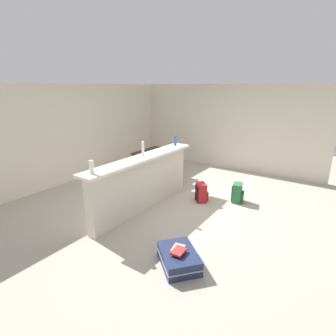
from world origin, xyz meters
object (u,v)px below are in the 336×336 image
at_px(dining_table, 155,154).
at_px(dining_chair_near_partition, 169,163).
at_px(backpack_green, 238,193).
at_px(bottle_blue, 175,140).
at_px(bottle_white, 91,167).
at_px(suitcase_flat_navy, 179,258).
at_px(backpack_red, 201,193).
at_px(bottle_clear, 143,149).
at_px(book_stack, 178,250).

bearing_deg(dining_table, dining_chair_near_partition, -99.65).
bearing_deg(dining_table, backpack_green, -97.28).
bearing_deg(bottle_blue, bottle_white, -178.94).
relative_size(bottle_blue, suitcase_flat_navy, 0.28).
bearing_deg(backpack_green, dining_table, 82.72).
bearing_deg(bottle_blue, backpack_red, -106.70).
xyz_separation_m(bottle_clear, backpack_green, (1.38, -1.50, -1.06)).
height_order(dining_table, suitcase_flat_navy, dining_table).
distance_m(suitcase_flat_navy, book_stack, 0.14).
xyz_separation_m(bottle_white, backpack_red, (2.25, -0.82, -1.02)).
bearing_deg(book_stack, bottle_white, 93.79).
bearing_deg(bottle_clear, dining_table, 30.33).
height_order(backpack_red, book_stack, backpack_red).
height_order(bottle_clear, bottle_blue, bottle_clear).
xyz_separation_m(bottle_blue, backpack_green, (0.17, -1.53, -1.02)).
bearing_deg(book_stack, suitcase_flat_navy, -10.09).
height_order(backpack_green, backpack_red, same).
relative_size(bottle_white, backpack_red, 0.52).
bearing_deg(dining_chair_near_partition, bottle_clear, -163.87).
bearing_deg(bottle_white, book_stack, -86.21).
height_order(dining_chair_near_partition, suitcase_flat_navy, dining_chair_near_partition).
distance_m(bottle_clear, suitcase_flat_navy, 2.30).
bearing_deg(suitcase_flat_navy, book_stack, 169.91).
xyz_separation_m(suitcase_flat_navy, backpack_green, (2.57, 0.09, 0.09)).
bearing_deg(dining_chair_near_partition, suitcase_flat_navy, -143.63).
relative_size(bottle_white, suitcase_flat_navy, 0.26).
bearing_deg(dining_table, backpack_red, -112.19).
distance_m(bottle_white, book_stack, 1.85).
bearing_deg(suitcase_flat_navy, bottle_clear, 53.23).
bearing_deg(book_stack, dining_chair_near_partition, 36.29).
height_order(bottle_blue, backpack_green, bottle_blue).
bearing_deg(bottle_clear, book_stack, -126.95).
xyz_separation_m(bottle_white, suitcase_flat_navy, (0.11, -1.58, -1.11)).
bearing_deg(backpack_green, book_stack, -177.95).
bearing_deg(bottle_white, suitcase_flat_navy, -85.96).
xyz_separation_m(bottle_white, backpack_green, (2.68, -1.48, -1.02)).
relative_size(dining_table, dining_chair_near_partition, 1.18).
distance_m(dining_chair_near_partition, backpack_green, 2.01).
bearing_deg(backpack_red, bottle_white, 160.04).
bearing_deg(bottle_blue, book_stack, -146.05).
bearing_deg(bottle_clear, suitcase_flat_navy, -126.77).
height_order(dining_chair_near_partition, backpack_red, dining_chair_near_partition).
bearing_deg(backpack_red, dining_chair_near_partition, 63.24).
bearing_deg(dining_table, book_stack, -138.21).
distance_m(bottle_clear, dining_table, 2.06).
distance_m(bottle_white, backpack_red, 2.61).
height_order(bottle_blue, backpack_red, bottle_blue).
relative_size(dining_table, backpack_green, 2.62).
bearing_deg(dining_chair_near_partition, backpack_green, -96.64).
height_order(bottle_clear, dining_chair_near_partition, bottle_clear).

